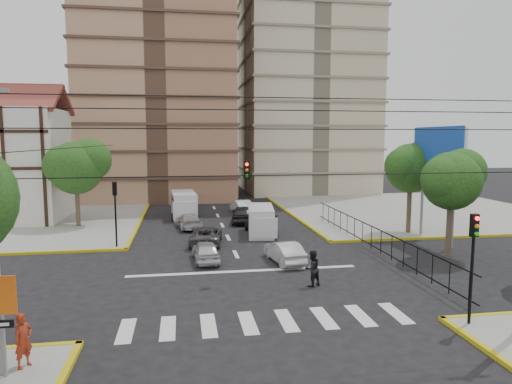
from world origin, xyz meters
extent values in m
plane|color=black|center=(0.00, 0.00, 0.00)|extent=(160.00, 160.00, 0.00)
cube|color=gray|center=(20.00, 20.00, 0.07)|extent=(26.00, 26.00, 0.15)
cube|color=silver|center=(0.00, -6.00, 0.01)|extent=(12.00, 2.40, 0.01)
cube|color=silver|center=(0.00, 1.20, 0.01)|extent=(13.00, 0.40, 0.01)
cube|color=#98674C|center=(-6.00, 36.00, 24.00)|extent=(18.00, 16.00, 48.00)
cube|color=#C6B796|center=(14.00, 40.00, 24.00)|extent=(17.00, 16.00, 48.00)
cube|color=silver|center=(-19.00, 20.00, 5.00)|extent=(10.00, 8.00, 10.00)
cube|color=maroon|center=(-19.00, 21.90, 10.90)|extent=(10.80, 4.25, 2.65)
cylinder|color=slate|center=(14.50, 4.00, 2.15)|extent=(0.20, 0.20, 4.00)
cylinder|color=slate|center=(14.50, 8.00, 2.15)|extent=(0.20, 0.20, 4.00)
cube|color=silver|center=(14.50, 6.00, 6.15)|extent=(0.25, 6.00, 4.00)
cube|color=blue|center=(14.30, 6.00, 6.15)|extent=(0.08, 6.20, 4.20)
cylinder|color=#473828|center=(13.00, 2.00, 2.10)|extent=(0.36, 0.36, 4.20)
sphere|color=#124114|center=(13.00, 2.00, 4.84)|extent=(3.60, 3.60, 3.60)
sphere|color=#124114|center=(13.90, 2.30, 5.38)|extent=(2.88, 2.88, 2.88)
sphere|color=#124114|center=(12.28, 1.70, 5.03)|extent=(2.70, 2.70, 2.70)
cylinder|color=#473828|center=(14.00, 9.00, 2.24)|extent=(0.36, 0.36, 4.48)
sphere|color=#124114|center=(14.00, 9.00, 5.16)|extent=(3.80, 3.80, 3.80)
sphere|color=#124114|center=(14.95, 9.30, 5.73)|extent=(3.04, 3.04, 3.04)
sphere|color=#124114|center=(13.24, 8.70, 5.35)|extent=(2.85, 2.85, 2.85)
cylinder|color=#473828|center=(-12.00, 16.00, 2.10)|extent=(0.36, 0.36, 4.20)
sphere|color=#124114|center=(-12.00, 16.00, 5.00)|extent=(4.40, 4.40, 4.40)
sphere|color=#124114|center=(-10.90, 16.30, 5.67)|extent=(3.52, 3.52, 3.52)
sphere|color=#124114|center=(-12.88, 15.70, 5.22)|extent=(3.30, 3.30, 3.30)
cylinder|color=black|center=(7.80, -7.80, 1.90)|extent=(0.12, 0.12, 3.50)
cube|color=black|center=(7.80, -7.80, 4.10)|extent=(0.28, 0.22, 0.90)
sphere|color=#FF0C0C|center=(7.80, -7.80, 4.40)|extent=(0.17, 0.17, 0.17)
cylinder|color=black|center=(-7.80, 7.80, 1.90)|extent=(0.12, 0.12, 3.50)
cube|color=black|center=(-7.80, 7.80, 4.10)|extent=(0.28, 0.22, 0.90)
sphere|color=#FF0C0C|center=(-7.80, 7.80, 4.40)|extent=(0.17, 0.17, 0.17)
cube|color=black|center=(0.00, 0.00, 5.80)|extent=(0.28, 0.22, 0.90)
cylinder|color=black|center=(0.00, -9.00, 6.25)|extent=(18.00, 0.03, 0.03)
cylinder|color=slate|center=(-8.80, -9.20, 1.75)|extent=(0.08, 0.08, 3.20)
cube|color=#E5590C|center=(-8.80, -9.25, 2.75)|extent=(0.90, 0.06, 1.20)
cube|color=black|center=(-8.80, -9.25, 1.85)|extent=(0.65, 0.05, 0.25)
cube|color=silver|center=(2.64, 10.86, 1.08)|extent=(2.49, 4.91, 2.16)
cube|color=silver|center=(2.64, 8.99, 0.94)|extent=(1.92, 1.36, 1.50)
cube|color=black|center=(2.64, 8.66, 1.46)|extent=(1.73, 0.33, 0.85)
cylinder|color=black|center=(1.75, 9.36, 0.33)|extent=(0.25, 0.66, 0.66)
cylinder|color=black|center=(3.54, 9.36, 0.33)|extent=(0.25, 0.66, 0.66)
cylinder|color=black|center=(1.75, 12.37, 0.33)|extent=(0.25, 0.66, 0.66)
cylinder|color=black|center=(3.54, 12.37, 0.33)|extent=(0.25, 0.66, 0.66)
cube|color=silver|center=(-3.22, 19.39, 1.20)|extent=(2.45, 5.35, 2.40)
cube|color=silver|center=(-3.22, 17.30, 1.04)|extent=(2.07, 1.39, 1.67)
cube|color=black|center=(-3.22, 16.94, 1.62)|extent=(1.93, 0.23, 0.94)
cylinder|color=black|center=(-4.21, 17.72, 0.37)|extent=(0.25, 0.73, 0.73)
cylinder|color=black|center=(-2.23, 17.72, 0.37)|extent=(0.25, 0.73, 0.73)
cylinder|color=black|center=(-4.21, 21.06, 0.37)|extent=(0.25, 0.73, 0.73)
cylinder|color=black|center=(-2.23, 21.06, 0.37)|extent=(0.25, 0.73, 0.73)
imported|color=silver|center=(-1.99, 3.61, 0.63)|extent=(1.71, 3.80, 1.27)
imported|color=white|center=(2.66, 2.63, 0.65)|extent=(1.91, 4.08, 1.29)
imported|color=#54565B|center=(-1.72, 8.24, 0.63)|extent=(2.65, 4.75, 1.26)
imported|color=silver|center=(-2.85, 14.12, 0.63)|extent=(2.35, 4.53, 1.25)
imported|color=#29282B|center=(1.89, 15.96, 0.77)|extent=(2.49, 4.73, 1.54)
imported|color=white|center=(2.40, 20.84, 0.70)|extent=(2.03, 4.39, 1.40)
imported|color=#9A2E17|center=(-8.44, -8.67, 1.04)|extent=(0.71, 0.78, 1.78)
imported|color=black|center=(3.06, -1.94, 0.92)|extent=(1.10, 1.00, 1.84)
camera|label=1|loc=(-3.33, -23.56, 7.46)|focal=32.00mm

